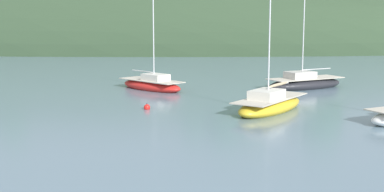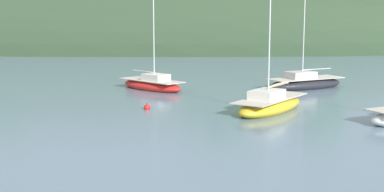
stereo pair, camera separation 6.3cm
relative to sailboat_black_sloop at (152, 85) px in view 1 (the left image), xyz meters
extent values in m
ellipsoid|color=#2D422B|center=(-20.95, 52.07, -0.40)|extent=(150.00, 36.00, 29.21)
ellipsoid|color=red|center=(-0.04, 0.03, -0.11)|extent=(6.56, 6.11, 1.07)
cube|color=beige|center=(-0.04, 0.03, 0.38)|extent=(6.03, 5.63, 0.06)
cube|color=silver|center=(0.37, -0.32, 0.66)|extent=(2.59, 2.52, 0.58)
cylinder|color=silver|center=(0.21, -0.19, 3.75)|extent=(0.09, 0.09, 6.75)
cylinder|color=silver|center=(-0.85, 0.74, 1.07)|extent=(2.17, 1.90, 0.07)
ellipsoid|color=#232328|center=(13.13, 1.51, -0.07)|extent=(7.68, 5.97, 1.19)
cube|color=beige|center=(13.13, 1.51, 0.46)|extent=(7.06, 5.49, 0.06)
cube|color=beige|center=(12.62, 1.21, 0.77)|extent=(2.88, 2.63, 0.62)
cylinder|color=silver|center=(12.81, 1.32, 4.69)|extent=(0.09, 0.09, 8.46)
cylinder|color=silver|center=(14.15, 2.12, 1.20)|extent=(2.72, 1.66, 0.07)
ellipsoid|color=gold|center=(9.12, -9.56, -0.08)|extent=(5.98, 7.56, 1.18)
cube|color=beige|center=(9.12, -9.56, 0.45)|extent=(5.50, 6.96, 0.06)
cube|color=silver|center=(8.82, -10.06, 0.76)|extent=(2.61, 2.85, 0.61)
cylinder|color=silver|center=(8.93, -9.87, 4.77)|extent=(0.09, 0.09, 8.63)
cylinder|color=silver|center=(9.74, -8.56, 1.18)|extent=(1.68, 2.66, 0.07)
ellipsoid|color=tan|center=(9.74, -8.56, 1.23)|extent=(1.72, 2.63, 0.20)
sphere|color=red|center=(0.92, -9.41, -0.28)|extent=(0.44, 0.44, 0.44)
cylinder|color=black|center=(0.92, -9.41, -0.01)|extent=(0.04, 0.04, 0.10)
camera|label=1|loc=(5.87, -43.37, 5.81)|focal=48.57mm
camera|label=2|loc=(5.93, -43.36, 5.81)|focal=48.57mm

